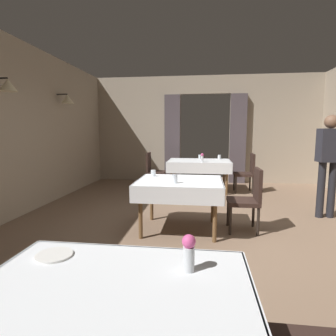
% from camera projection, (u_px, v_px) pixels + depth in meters
% --- Properties ---
extents(ground, '(10.08, 10.08, 0.00)m').
position_uv_depth(ground, '(204.00, 233.00, 3.96)').
color(ground, '#7A604C').
extents(wall_back, '(6.40, 0.27, 3.00)m').
position_uv_depth(wall_back, '(205.00, 129.00, 7.87)').
color(wall_back, gray).
rests_on(wall_back, ground).
extents(dining_table_near, '(1.31, 0.94, 0.75)m').
position_uv_depth(dining_table_near, '(111.00, 308.00, 1.26)').
color(dining_table_near, brown).
rests_on(dining_table_near, ground).
extents(dining_table_mid, '(1.23, 1.04, 0.75)m').
position_uv_depth(dining_table_mid, '(180.00, 186.00, 4.02)').
color(dining_table_mid, brown).
rests_on(dining_table_mid, ground).
extents(dining_table_far, '(1.50, 1.05, 0.75)m').
position_uv_depth(dining_table_far, '(199.00, 164.00, 6.71)').
color(dining_table_far, brown).
rests_on(dining_table_far, ground).
extents(chair_mid_right, '(0.44, 0.44, 0.93)m').
position_uv_depth(chair_mid_right, '(249.00, 197.00, 3.99)').
color(chair_mid_right, black).
rests_on(chair_mid_right, ground).
extents(chair_far_right, '(0.44, 0.44, 0.93)m').
position_uv_depth(chair_far_right, '(247.00, 171.00, 6.54)').
color(chair_far_right, black).
rests_on(chair_far_right, ground).
extents(chair_far_left, '(0.44, 0.44, 0.93)m').
position_uv_depth(chair_far_left, '(153.00, 169.00, 6.84)').
color(chair_far_left, black).
rests_on(chair_far_left, ground).
extents(flower_vase_near, '(0.07, 0.07, 0.19)m').
position_uv_depth(flower_vase_near, '(189.00, 252.00, 1.39)').
color(flower_vase_near, silver).
rests_on(flower_vase_near, dining_table_near).
extents(plate_near_b, '(0.21, 0.21, 0.01)m').
position_uv_depth(plate_near_b, '(54.00, 255.00, 1.57)').
color(plate_near_b, white).
rests_on(plate_near_b, dining_table_near).
extents(glass_mid_a, '(0.08, 0.08, 0.10)m').
position_uv_depth(glass_mid_a, '(153.00, 173.00, 4.31)').
color(glass_mid_a, silver).
rests_on(glass_mid_a, dining_table_mid).
extents(glass_mid_b, '(0.08, 0.08, 0.12)m').
position_uv_depth(glass_mid_b, '(175.00, 179.00, 3.75)').
color(glass_mid_b, silver).
rests_on(glass_mid_b, dining_table_mid).
extents(flower_vase_far, '(0.07, 0.07, 0.20)m').
position_uv_depth(flower_vase_far, '(202.00, 157.00, 6.31)').
color(flower_vase_far, silver).
rests_on(flower_vase_far, dining_table_far).
extents(glass_far_b, '(0.06, 0.06, 0.11)m').
position_uv_depth(glass_far_b, '(200.00, 157.00, 7.06)').
color(glass_far_b, silver).
rests_on(glass_far_b, dining_table_far).
extents(glass_far_c, '(0.08, 0.08, 0.11)m').
position_uv_depth(glass_far_c, '(219.00, 157.00, 6.96)').
color(glass_far_c, silver).
rests_on(glass_far_c, dining_table_far).
extents(person_waiter_by_doorway, '(0.38, 0.26, 1.72)m').
position_uv_depth(person_waiter_by_doorway, '(329.00, 157.00, 4.56)').
color(person_waiter_by_doorway, black).
rests_on(person_waiter_by_doorway, ground).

